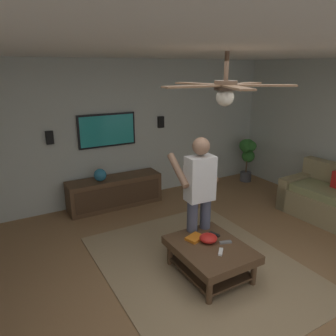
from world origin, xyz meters
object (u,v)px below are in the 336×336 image
(media_console, at_px, (115,192))
(tv, at_px, (107,130))
(remote_black, at_px, (214,234))
(bowl, at_px, (208,238))
(potted_plant_tall, at_px, (247,153))
(remote_white, at_px, (221,252))
(person_standing, at_px, (199,191))
(wall_speaker_left, at_px, (161,122))
(wall_speaker_right, at_px, (50,138))
(vase_round, at_px, (100,175))
(book, at_px, (195,238))
(coffee_table, at_px, (210,253))
(ceiling_fan, at_px, (226,89))
(remote_grey, at_px, (225,242))

(media_console, bearing_deg, tv, 180.00)
(remote_black, bearing_deg, bowl, 105.52)
(potted_plant_tall, relative_size, remote_white, 6.42)
(person_standing, bearing_deg, wall_speaker_left, -14.04)
(person_standing, distance_m, wall_speaker_right, 2.74)
(bowl, bearing_deg, wall_speaker_left, -16.73)
(bowl, distance_m, remote_white, 0.27)
(vase_round, bearing_deg, bowl, -166.71)
(remote_white, bearing_deg, book, -123.70)
(vase_round, bearing_deg, coffee_table, -167.85)
(bowl, xyz_separation_m, wall_speaker_left, (2.69, -0.81, 0.98))
(book, relative_size, vase_round, 1.00)
(remote_black, height_order, ceiling_fan, ceiling_fan)
(media_console, xyz_separation_m, remote_grey, (-2.56, -0.46, 0.14))
(media_console, distance_m, remote_white, 2.72)
(tv, bearing_deg, vase_round, -43.66)
(remote_black, relative_size, wall_speaker_left, 0.68)
(vase_round, height_order, wall_speaker_left, wall_speaker_left)
(bowl, height_order, vase_round, vase_round)
(media_console, distance_m, bowl, 2.46)
(tv, bearing_deg, remote_black, 10.12)
(bowl, height_order, ceiling_fan, ceiling_fan)
(wall_speaker_left, bearing_deg, person_standing, 162.85)
(coffee_table, xyz_separation_m, media_console, (2.52, 0.26, -0.02))
(ceiling_fan, bearing_deg, person_standing, -23.70)
(bowl, bearing_deg, tv, 6.28)
(wall_speaker_left, bearing_deg, coffee_table, 163.17)
(ceiling_fan, bearing_deg, remote_grey, -48.02)
(remote_grey, bearing_deg, tv, 116.32)
(remote_grey, distance_m, ceiling_fan, 1.97)
(remote_white, distance_m, vase_round, 2.73)
(ceiling_fan, bearing_deg, wall_speaker_left, -19.03)
(potted_plant_tall, xyz_separation_m, remote_white, (-2.54, 2.76, -0.25))
(tv, distance_m, remote_grey, 3.00)
(remote_white, height_order, book, book)
(tv, height_order, wall_speaker_left, tv)
(potted_plant_tall, relative_size, remote_grey, 6.42)
(potted_plant_tall, bearing_deg, coffee_table, 130.31)
(tv, bearing_deg, wall_speaker_right, -90.76)
(person_standing, bearing_deg, tv, 12.35)
(book, height_order, wall_speaker_right, wall_speaker_right)
(remote_grey, relative_size, book, 0.68)
(tv, height_order, bowl, tv)
(wall_speaker_left, bearing_deg, remote_white, 164.31)
(remote_black, relative_size, remote_grey, 1.00)
(wall_speaker_left, bearing_deg, bowl, 163.27)
(tv, bearing_deg, potted_plant_tall, 82.34)
(vase_round, bearing_deg, person_standing, -162.39)
(coffee_table, bearing_deg, remote_black, -47.94)
(coffee_table, bearing_deg, ceiling_fan, 149.28)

